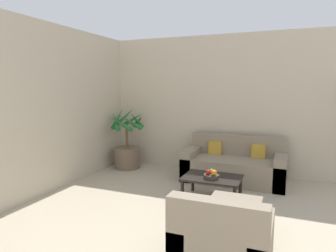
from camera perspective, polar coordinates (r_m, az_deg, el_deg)
wall_back at (r=5.88m, az=21.64°, el=3.60°), size 8.55×0.06×2.70m
potted_palm at (r=6.32m, az=-7.79°, el=-4.05°), size 0.79×0.80×1.28m
sofa_loveseat at (r=5.59m, az=12.48°, el=-7.44°), size 1.77×0.86×0.79m
coffee_table at (r=4.63m, az=8.40°, el=-10.06°), size 0.86×0.61×0.35m
fruit_bowl at (r=4.53m, az=8.24°, el=-9.47°), size 0.22×0.22×0.06m
apple_red at (r=4.51m, az=7.64°, el=-8.69°), size 0.08×0.08×0.08m
apple_green at (r=4.59m, az=8.26°, el=-8.48°), size 0.07×0.07×0.07m
orange_fruit at (r=4.47m, az=8.75°, el=-8.77°), size 0.09×0.09×0.09m
armchair at (r=2.95m, az=10.58°, el=-21.58°), size 0.81×0.87×0.81m
ottoman at (r=3.80m, az=12.54°, el=-16.17°), size 0.60×0.52×0.36m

